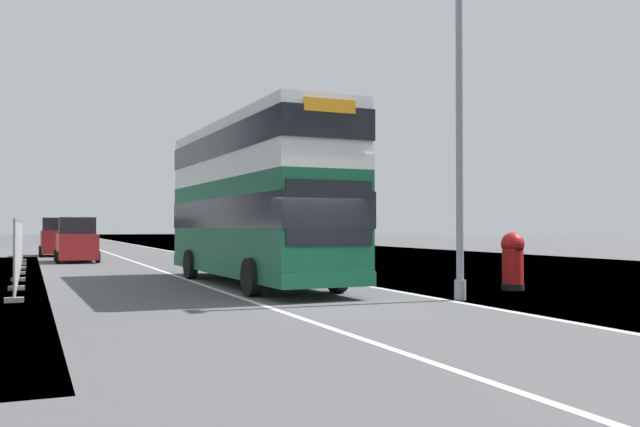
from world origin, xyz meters
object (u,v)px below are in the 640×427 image
car_oncoming_near (77,241)px  pedestrian_at_kerb (361,256)px  double_decker_bus (254,199)px  lamppost_foreground (460,144)px  red_pillar_postbox (513,258)px  car_receding_mid (58,238)px  roadworks_barrier (351,257)px

car_oncoming_near → pedestrian_at_kerb: bearing=-62.7°
double_decker_bus → lamppost_foreground: bearing=-62.2°
red_pillar_postbox → car_oncoming_near: car_oncoming_near is taller
car_receding_mid → pedestrian_at_kerb: size_ratio=2.61×
red_pillar_postbox → car_oncoming_near: 23.40m
double_decker_bus → roadworks_barrier: size_ratio=5.71×
red_pillar_postbox → roadworks_barrier: (-2.42, 5.66, -0.16)m
lamppost_foreground → pedestrian_at_kerb: (0.60, 6.71, -3.05)m
red_pillar_postbox → pedestrian_at_kerb: size_ratio=1.03×
lamppost_foreground → red_pillar_postbox: 4.47m
double_decker_bus → red_pillar_postbox: double_decker_bus is taller
lamppost_foreground → roadworks_barrier: bearing=86.0°
double_decker_bus → lamppost_foreground: lamppost_foreground is taller
red_pillar_postbox → roadworks_barrier: bearing=113.2°
double_decker_bus → pedestrian_at_kerb: bearing=5.6°
double_decker_bus → red_pillar_postbox: (6.26, -4.69, -1.78)m
lamppost_foreground → car_receding_mid: size_ratio=1.95×
pedestrian_at_kerb → car_receding_mid: bearing=110.3°
lamppost_foreground → car_oncoming_near: bearing=108.6°
double_decker_bus → pedestrian_at_kerb: 4.38m
car_receding_mid → pedestrian_at_kerb: bearing=-69.7°
car_oncoming_near → red_pillar_postbox: bearing=-63.3°
car_oncoming_near → car_receding_mid: (-0.61, 7.93, 0.04)m
car_oncoming_near → car_receding_mid: bearing=94.4°
lamppost_foreground → car_oncoming_near: lamppost_foreground is taller
car_receding_mid → double_decker_bus: bearing=-78.6°
roadworks_barrier → car_oncoming_near: size_ratio=0.48×
red_pillar_postbox → lamppost_foreground: bearing=-150.7°
lamppost_foreground → car_oncoming_near: size_ratio=1.97×
red_pillar_postbox → pedestrian_at_kerb: red_pillar_postbox is taller
double_decker_bus → car_receding_mid: bearing=101.4°
roadworks_barrier → pedestrian_at_kerb: (0.10, -0.59, 0.06)m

